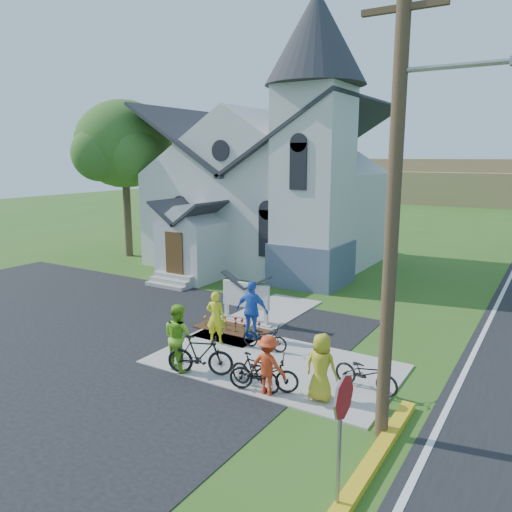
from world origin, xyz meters
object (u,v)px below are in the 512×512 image
Objects in this scene: cyclist_0 at (216,317)px; cyclist_4 at (321,367)px; bike_2 at (264,373)px; bike_0 at (265,337)px; cyclist_3 at (268,365)px; bike_4 at (366,373)px; church_sign at (246,296)px; utility_pole at (398,184)px; bike_1 at (200,355)px; stop_sign at (342,415)px; cyclist_1 at (178,337)px; cyclist_2 at (252,310)px; bike_3 at (255,372)px.

cyclist_4 is (4.45, -1.75, -0.00)m from cyclist_0.
bike_2 is at bearing 129.99° from cyclist_0.
cyclist_4 reaches higher than bike_0.
cyclist_3 is 2.53m from bike_4.
church_sign reaches higher than cyclist_3.
utility_pole is 7.09m from bike_1.
utility_pole is 5.91× the size of cyclist_0.
stop_sign is 1.47× the size of cyclist_0.
cyclist_1 is 5.17m from bike_4.
cyclist_2 is 1.11× the size of bike_4.
cyclist_1 is 2.77m from bike_2.
bike_4 is at bearing 103.97° from stop_sign.
cyclist_1 is 1.22× the size of bike_3.
bike_3 is (1.15, -2.42, 0.06)m from bike_0.
bike_0 is (-4.64, 2.78, -4.95)m from utility_pole.
stop_sign is 7.34m from bike_0.
stop_sign is 4.45m from cyclist_3.
cyclist_4 is 1.37m from bike_4.
church_sign reaches higher than bike_0.
cyclist_3 is at bearing -135.82° from bike_2.
bike_3 is at bearing 174.19° from utility_pole.
bike_2 is at bearing 173.32° from utility_pole.
church_sign reaches higher than bike_3.
bike_1 is 0.95× the size of cyclist_2.
cyclist_1 is at bearing 76.32° from cyclist_2.
utility_pole reaches higher than cyclist_2.
cyclist_3 is (1.56, -2.48, 0.36)m from bike_0.
bike_3 is at bearing 139.38° from stop_sign.
stop_sign reaches higher than cyclist_1.
bike_3 is (-3.49, 0.36, -4.89)m from utility_pole.
church_sign is 1.30× the size of cyclist_4.
utility_pole is at bearing -117.15° from bike_2.
cyclist_3 is (0.17, -0.08, 0.29)m from bike_2.
stop_sign is 4.00m from cyclist_4.
bike_4 is at bearing -93.22° from bike_1.
bike_1 is (-0.58, -2.48, 0.15)m from bike_0.
cyclist_0 is 2.42m from bike_1.
stop_sign is 6.19m from bike_1.
cyclist_3 is at bearing -91.60° from bike_3.
cyclist_4 is (3.40, 0.41, 0.29)m from bike_1.
cyclist_0 reaches higher than bike_4.
stop_sign is (6.63, -7.40, 0.75)m from church_sign.
stop_sign is 4.70m from bike_2.
cyclist_4 is (4.16, 0.41, -0.09)m from cyclist_1.
cyclist_4 is (-1.89, 3.41, -0.89)m from stop_sign.
cyclist_2 is at bearing 148.46° from utility_pole.
bike_3 is at bearing -5.85° from cyclist_3.
cyclist_0 is at bearing 58.78° from bike_3.
stop_sign reaches higher than bike_2.
stop_sign reaches higher than cyclist_2.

